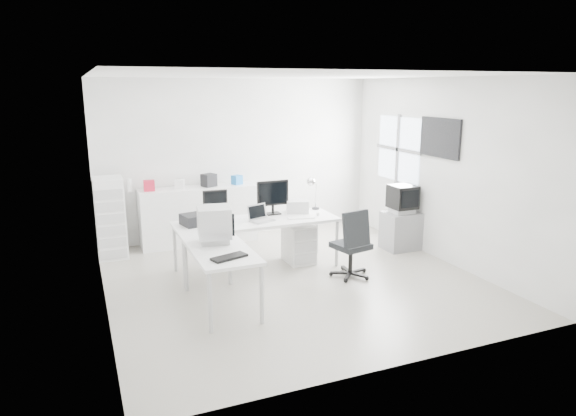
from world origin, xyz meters
name	(u,v)px	position (x,y,z in m)	size (l,w,h in m)	color
floor	(293,280)	(0.00, 0.00, 0.00)	(5.00, 5.00, 0.01)	silver
ceiling	(294,75)	(0.00, 0.00, 2.80)	(5.00, 5.00, 0.01)	white
back_wall	(239,159)	(0.00, 2.50, 1.40)	(5.00, 0.02, 2.80)	white
left_wall	(97,197)	(-2.50, 0.00, 1.40)	(0.02, 5.00, 2.80)	white
right_wall	(444,171)	(2.50, 0.00, 1.40)	(0.02, 5.00, 2.80)	white
window	(398,149)	(2.48, 1.20, 1.60)	(0.02, 1.20, 1.10)	white
wall_picture	(440,138)	(2.47, 0.10, 1.90)	(0.04, 0.90, 0.60)	black
main_desk	(257,245)	(-0.32, 0.63, 0.38)	(2.40, 0.80, 0.75)	white
side_desk	(221,277)	(-1.17, -0.47, 0.38)	(0.70, 1.40, 0.75)	white
drawer_pedestal	(299,243)	(0.38, 0.68, 0.30)	(0.40, 0.50, 0.60)	white
inkjet_printer	(198,219)	(-1.17, 0.73, 0.83)	(0.43, 0.34, 0.15)	black
lcd_monitor_small	(215,205)	(-0.87, 0.88, 0.97)	(0.36, 0.20, 0.45)	black
lcd_monitor_large	(273,197)	(0.03, 0.88, 1.01)	(0.50, 0.20, 0.52)	black
laptop	(262,215)	(-0.27, 0.53, 0.85)	(0.31, 0.32, 0.21)	#B7B7BA
white_keyboard	(301,218)	(0.33, 0.48, 0.76)	(0.40, 0.12, 0.02)	white
white_mouse	(318,214)	(0.63, 0.53, 0.78)	(0.06, 0.06, 0.06)	white
laser_printer	(298,206)	(0.43, 0.85, 0.85)	(0.33, 0.29, 0.19)	#BABABA
desk_lamp	(316,195)	(0.78, 0.93, 0.97)	(0.15, 0.15, 0.45)	silver
crt_monitor	(214,225)	(-1.17, -0.22, 0.98)	(0.39, 0.39, 0.45)	#B7B7BA
black_keyboard	(229,257)	(-1.17, -0.87, 0.76)	(0.42, 0.17, 0.03)	black
office_chair	(351,242)	(0.81, -0.18, 0.51)	(0.59, 0.59, 1.02)	#232628
tv_cabinet	(401,231)	(2.22, 0.63, 0.31)	(0.57, 0.47, 0.62)	gray
crt_tv	(403,199)	(2.22, 0.63, 0.85)	(0.50, 0.48, 0.45)	black
sideboard	(199,215)	(-0.82, 2.24, 0.49)	(1.98, 0.49, 0.99)	white
clutter_box_a	(149,186)	(-1.62, 2.24, 1.08)	(0.17, 0.15, 0.17)	red
clutter_box_b	(180,184)	(-1.12, 2.24, 1.06)	(0.15, 0.13, 0.15)	white
clutter_box_c	(209,180)	(-0.62, 2.24, 1.10)	(0.22, 0.20, 0.22)	black
clutter_box_d	(237,180)	(-0.12, 2.24, 1.07)	(0.16, 0.14, 0.16)	blue
clutter_bottle	(130,185)	(-1.92, 2.28, 1.10)	(0.07, 0.07, 0.22)	white
filing_cabinet	(110,218)	(-2.28, 2.04, 0.64)	(0.45, 0.54, 1.29)	white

